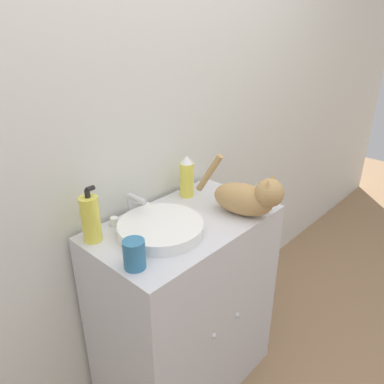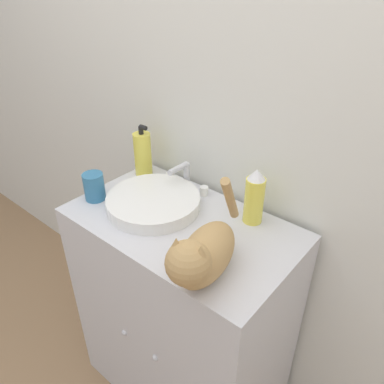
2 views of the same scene
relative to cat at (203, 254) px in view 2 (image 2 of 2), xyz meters
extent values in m
cube|color=silver|center=(-0.22, 0.44, 0.25)|extent=(6.00, 0.05, 2.50)
cube|color=silver|center=(-0.22, 0.16, -0.54)|extent=(0.80, 0.47, 0.92)
sphere|color=silver|center=(-0.30, -0.08, -0.50)|extent=(0.02, 0.02, 0.02)
sphere|color=silver|center=(-0.14, -0.08, -0.50)|extent=(0.02, 0.02, 0.02)
cylinder|color=white|center=(-0.35, 0.16, -0.06)|extent=(0.33, 0.33, 0.05)
cylinder|color=silver|center=(-0.35, 0.34, -0.03)|extent=(0.02, 0.02, 0.10)
cylinder|color=silver|center=(-0.35, 0.30, 0.02)|extent=(0.02, 0.09, 0.02)
cylinder|color=white|center=(-0.44, 0.34, -0.07)|extent=(0.03, 0.03, 0.03)
cylinder|color=white|center=(-0.27, 0.34, -0.07)|extent=(0.03, 0.03, 0.03)
ellipsoid|color=tan|center=(-0.01, 0.03, -0.02)|extent=(0.19, 0.28, 0.13)
sphere|color=tan|center=(0.02, -0.08, 0.04)|extent=(0.14, 0.14, 0.12)
cone|color=tan|center=(-0.01, -0.09, 0.09)|extent=(0.04, 0.04, 0.04)
cone|color=tan|center=(0.05, -0.08, 0.09)|extent=(0.04, 0.04, 0.04)
cylinder|color=tan|center=(-0.04, 0.18, 0.07)|extent=(0.06, 0.13, 0.19)
cylinder|color=#EADB4C|center=(-0.56, 0.31, 0.00)|extent=(0.07, 0.07, 0.18)
cylinder|color=black|center=(-0.56, 0.31, 0.11)|extent=(0.02, 0.02, 0.03)
cylinder|color=black|center=(-0.54, 0.31, 0.12)|extent=(0.03, 0.02, 0.02)
cylinder|color=#EADB4C|center=(-0.04, 0.32, 0.00)|extent=(0.07, 0.07, 0.16)
cone|color=white|center=(-0.04, 0.32, 0.09)|extent=(0.06, 0.06, 0.04)
cylinder|color=teal|center=(-0.56, 0.06, -0.03)|extent=(0.08, 0.08, 0.10)
camera|label=1|loc=(-1.19, -0.78, 0.68)|focal=35.00mm
camera|label=2|loc=(0.47, -0.60, 0.67)|focal=35.00mm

